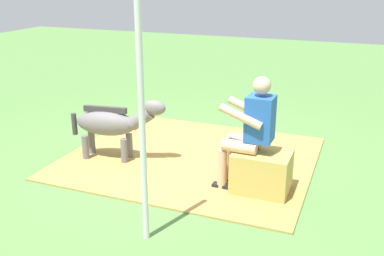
{
  "coord_description": "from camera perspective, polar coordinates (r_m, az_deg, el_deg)",
  "views": [
    {
      "loc": [
        -2.28,
        5.02,
        2.47
      ],
      "look_at": [
        -0.28,
        -0.03,
        0.55
      ],
      "focal_mm": 42.05,
      "sensor_mm": 36.0,
      "label": 1
    }
  ],
  "objects": [
    {
      "name": "tent_pole_left",
      "position": [
        4.03,
        -6.34,
        0.18
      ],
      "size": [
        0.06,
        0.06,
        2.3
      ],
      "primitive_type": "cylinder",
      "color": "silver",
      "rests_on": "ground"
    },
    {
      "name": "pony_standing",
      "position": [
        6.11,
        -10.08,
        0.58
      ],
      "size": [
        1.34,
        0.44,
        0.88
      ],
      "color": "slate",
      "rests_on": "ground"
    },
    {
      "name": "hay_patch",
      "position": [
        6.23,
        -0.14,
        -3.75
      ],
      "size": [
        3.28,
        2.82,
        0.02
      ],
      "primitive_type": "cube",
      "color": "#AD8C47",
      "rests_on": "ground"
    },
    {
      "name": "person_seated",
      "position": [
        5.13,
        7.3,
        -0.06
      ],
      "size": [
        0.66,
        0.42,
        1.38
      ],
      "color": "#D8AD8C",
      "rests_on": "ground"
    },
    {
      "name": "ground_plane",
      "position": [
        6.04,
        -2.57,
        -4.68
      ],
      "size": [
        24.0,
        24.0,
        0.0
      ],
      "primitive_type": "plane",
      "color": "#568442"
    },
    {
      "name": "hay_bale",
      "position": [
        5.29,
        8.81,
        -5.58
      ],
      "size": [
        0.65,
        0.5,
        0.5
      ],
      "primitive_type": "cube",
      "color": "tan",
      "rests_on": "ground"
    }
  ]
}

